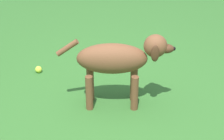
{
  "coord_description": "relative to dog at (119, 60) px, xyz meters",
  "views": [
    {
      "loc": [
        -2.34,
        0.88,
        1.78
      ],
      "look_at": [
        0.08,
        -0.24,
        0.33
      ],
      "focal_mm": 59.75,
      "sensor_mm": 36.0,
      "label": 1
    }
  ],
  "objects": [
    {
      "name": "tennis_ball_2",
      "position": [
        0.83,
        0.48,
        -0.39
      ],
      "size": [
        0.07,
        0.07,
        0.07
      ],
      "primitive_type": "sphere",
      "color": "#C4E03A",
      "rests_on": "ground"
    },
    {
      "name": "dog",
      "position": [
        0.0,
        0.0,
        0.0
      ],
      "size": [
        0.48,
        0.88,
        0.64
      ],
      "rotation": [
        0.0,
        0.0,
        4.27
      ],
      "color": "brown",
      "rests_on": "ground"
    },
    {
      "name": "ground",
      "position": [
        -0.06,
        0.29,
        -0.42
      ],
      "size": [
        14.0,
        14.0,
        0.0
      ],
      "primitive_type": "plane",
      "color": "#2D6026"
    }
  ]
}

